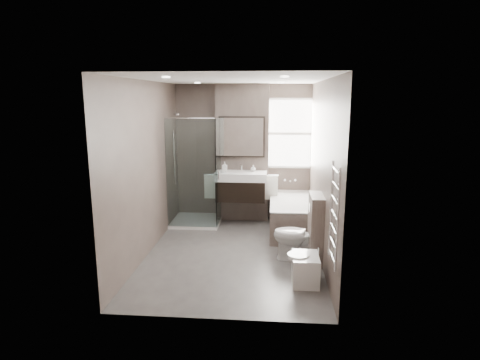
# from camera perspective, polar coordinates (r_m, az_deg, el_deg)

# --- Properties ---
(room) EXTENTS (2.70, 3.90, 2.70)m
(room) POSITION_cam_1_polar(r_m,az_deg,el_deg) (5.93, -0.96, 1.46)
(room) COLOR #4F4B48
(room) RESTS_ON ground
(vanity_pier) EXTENTS (1.00, 0.25, 2.60)m
(vanity_pier) POSITION_cam_1_polar(r_m,az_deg,el_deg) (7.68, 0.34, 3.82)
(vanity_pier) COLOR brown
(vanity_pier) RESTS_ON ground
(vanity) EXTENTS (0.95, 0.47, 0.66)m
(vanity) POSITION_cam_1_polar(r_m,az_deg,el_deg) (7.44, 0.13, -0.82)
(vanity) COLOR black
(vanity) RESTS_ON vanity_pier
(mirror_cabinet) EXTENTS (0.86, 0.08, 0.76)m
(mirror_cabinet) POSITION_cam_1_polar(r_m,az_deg,el_deg) (7.48, 0.25, 6.15)
(mirror_cabinet) COLOR black
(mirror_cabinet) RESTS_ON vanity_pier
(towel_left) EXTENTS (0.24, 0.06, 0.44)m
(towel_left) POSITION_cam_1_polar(r_m,az_deg,el_deg) (7.49, -4.16, -0.93)
(towel_left) COLOR white
(towel_left) RESTS_ON vanity_pier
(towel_right) EXTENTS (0.24, 0.06, 0.44)m
(towel_right) POSITION_cam_1_polar(r_m,az_deg,el_deg) (7.40, 4.45, -1.09)
(towel_right) COLOR white
(towel_right) RESTS_ON vanity_pier
(shower_enclosure) EXTENTS (0.90, 0.90, 2.00)m
(shower_enclosure) POSITION_cam_1_polar(r_m,az_deg,el_deg) (7.52, -5.64, -2.70)
(shower_enclosure) COLOR white
(shower_enclosure) RESTS_ON ground
(bathtub) EXTENTS (0.75, 1.60, 0.57)m
(bathtub) POSITION_cam_1_polar(r_m,az_deg,el_deg) (7.21, 7.29, -4.81)
(bathtub) COLOR brown
(bathtub) RESTS_ON ground
(window) EXTENTS (0.98, 0.06, 1.33)m
(window) POSITION_cam_1_polar(r_m,az_deg,el_deg) (7.72, 7.12, 6.57)
(window) COLOR white
(window) RESTS_ON room
(toilet) EXTENTS (0.80, 0.55, 0.74)m
(toilet) POSITION_cam_1_polar(r_m,az_deg,el_deg) (5.97, 8.28, -7.85)
(toilet) COLOR white
(toilet) RESTS_ON ground
(cistern_box) EXTENTS (0.19, 0.55, 1.00)m
(cistern_box) POSITION_cam_1_polar(r_m,az_deg,el_deg) (5.90, 10.69, -6.85)
(cistern_box) COLOR brown
(cistern_box) RESTS_ON ground
(bidet) EXTENTS (0.40, 0.47, 0.49)m
(bidet) POSITION_cam_1_polar(r_m,az_deg,el_deg) (5.34, 9.20, -12.30)
(bidet) COLOR white
(bidet) RESTS_ON ground
(towel_radiator) EXTENTS (0.03, 0.49, 1.10)m
(towel_radiator) POSITION_cam_1_polar(r_m,az_deg,el_deg) (4.44, 13.27, -4.80)
(towel_radiator) COLOR silver
(towel_radiator) RESTS_ON room
(soap_bottle_a) EXTENTS (0.09, 0.09, 0.19)m
(soap_bottle_a) POSITION_cam_1_polar(r_m,az_deg,el_deg) (7.39, -2.19, 1.89)
(soap_bottle_a) COLOR white
(soap_bottle_a) RESTS_ON vanity
(soap_bottle_b) EXTENTS (0.09, 0.09, 0.12)m
(soap_bottle_b) POSITION_cam_1_polar(r_m,az_deg,el_deg) (7.46, 1.89, 1.70)
(soap_bottle_b) COLOR white
(soap_bottle_b) RESTS_ON vanity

